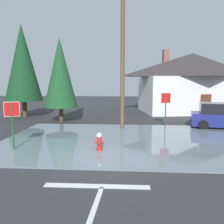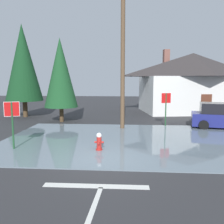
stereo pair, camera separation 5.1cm
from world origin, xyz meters
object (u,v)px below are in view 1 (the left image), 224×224
(stop_sign_near, at_px, (12,116))
(pine_tree_tall_left, at_px, (23,63))
(utility_pole, at_px, (123,56))
(fire_hydrant, at_px, (99,142))
(stop_sign_far, at_px, (166,103))
(pine_tree_mid_left, at_px, (60,73))
(house, at_px, (192,82))

(stop_sign_near, height_order, pine_tree_tall_left, pine_tree_tall_left)
(stop_sign_near, relative_size, utility_pole, 0.24)
(fire_hydrant, relative_size, utility_pole, 0.09)
(stop_sign_far, distance_m, pine_tree_mid_left, 8.27)
(utility_pole, bearing_deg, fire_hydrant, -100.05)
(stop_sign_far, bearing_deg, house, 65.32)
(house, bearing_deg, pine_tree_tall_left, -163.36)
(stop_sign_near, height_order, utility_pole, utility_pole)
(utility_pole, distance_m, pine_tree_mid_left, 5.53)
(stop_sign_near, distance_m, utility_pole, 7.86)
(stop_sign_far, bearing_deg, pine_tree_tall_left, 162.27)
(stop_sign_far, distance_m, house, 9.44)
(fire_hydrant, height_order, house, house)
(stop_sign_near, distance_m, stop_sign_far, 10.04)
(house, bearing_deg, pine_tree_mid_left, -149.27)
(stop_sign_near, distance_m, pine_tree_tall_left, 11.16)
(utility_pole, relative_size, stop_sign_far, 3.87)
(stop_sign_near, xyz_separation_m, house, (11.81, 14.67, 1.51))
(stop_sign_far, bearing_deg, fire_hydrant, -122.66)
(stop_sign_near, bearing_deg, pine_tree_mid_left, 89.57)
(stop_sign_far, height_order, pine_tree_tall_left, pine_tree_tall_left)
(fire_hydrant, height_order, pine_tree_tall_left, pine_tree_tall_left)
(stop_sign_far, bearing_deg, pine_tree_mid_left, 169.20)
(house, height_order, pine_tree_tall_left, pine_tree_tall_left)
(utility_pole, height_order, pine_tree_tall_left, utility_pole)
(stop_sign_near, bearing_deg, utility_pole, 46.80)
(fire_hydrant, relative_size, pine_tree_mid_left, 0.13)
(fire_hydrant, xyz_separation_m, utility_pole, (0.91, 5.14, 4.37))
(fire_hydrant, xyz_separation_m, pine_tree_mid_left, (-3.95, 7.58, 3.39))
(utility_pole, bearing_deg, pine_tree_tall_left, 151.86)
(pine_tree_tall_left, bearing_deg, stop_sign_far, -17.73)
(pine_tree_tall_left, height_order, pine_tree_mid_left, pine_tree_tall_left)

